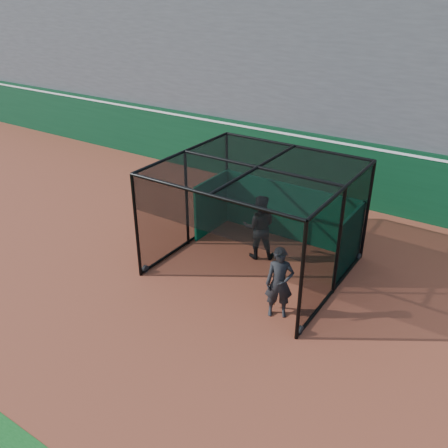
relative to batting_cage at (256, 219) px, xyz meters
The scene contains 6 objects.
ground 3.15m from the batting_cage, 113.44° to the right, with size 120.00×120.00×0.00m, color brown.
outfield_wall 6.10m from the batting_cage, 100.28° to the left, with size 50.00×0.50×2.50m.
grandstand 10.25m from the batting_cage, 96.35° to the left, with size 50.00×7.85×8.95m.
batting_cage is the anchor object (origin of this frame).
batter 0.79m from the batting_cage, 108.77° to the left, with size 0.99×0.77×2.04m, color black.
on_deck_player 2.47m from the batting_cage, 45.51° to the right, with size 0.83×0.74×1.91m.
Camera 1 is at (7.03, -8.09, 7.54)m, focal length 38.00 mm.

